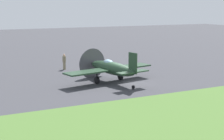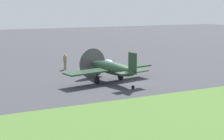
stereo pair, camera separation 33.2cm
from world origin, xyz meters
name	(u,v)px [view 1 (the left image)]	position (x,y,z in m)	size (l,w,h in m)	color
ground_plane	(126,83)	(0.00, 0.00, 0.00)	(160.00, 160.00, 0.00)	#38383D
grass_verge	(203,114)	(0.00, -10.41, 0.00)	(120.00, 11.00, 0.01)	#476B2D
airplane_lead	(111,68)	(-1.09, 0.76, 1.34)	(9.05, 7.22, 3.20)	#233D28
ground_crew_chief	(64,61)	(-2.76, 8.96, 0.91)	(0.38, 0.63, 1.73)	#847A5B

